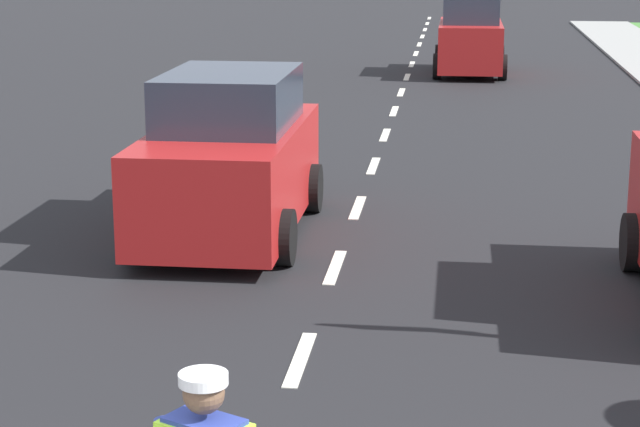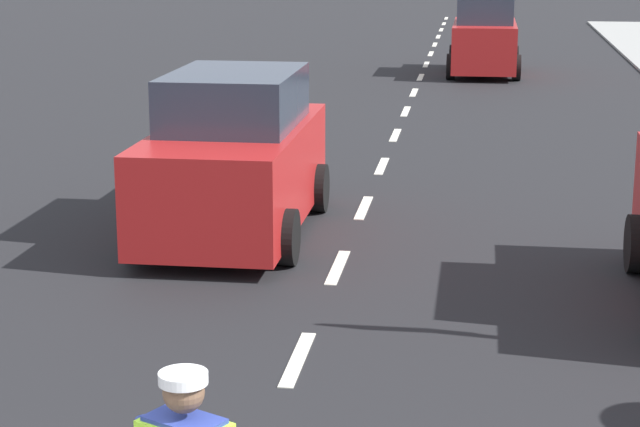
# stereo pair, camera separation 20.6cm
# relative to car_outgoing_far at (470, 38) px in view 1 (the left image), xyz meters

# --- Properties ---
(ground_plane) EXTENTS (96.00, 96.00, 0.00)m
(ground_plane) POSITION_rel_car_outgoing_far_xyz_m (-1.67, -6.57, -0.98)
(ground_plane) COLOR black
(lane_center_line) EXTENTS (0.14, 46.40, 0.01)m
(lane_center_line) POSITION_rel_car_outgoing_far_xyz_m (-1.67, -2.37, -0.97)
(lane_center_line) COLOR silver
(lane_center_line) RESTS_ON ground
(car_outgoing_far) EXTENTS (1.94, 3.88, 2.11)m
(car_outgoing_far) POSITION_rel_car_outgoing_far_xyz_m (0.00, 0.00, 0.00)
(car_outgoing_far) COLOR red
(car_outgoing_far) RESTS_ON ground
(car_oncoming_lead) EXTENTS (2.06, 4.31, 2.11)m
(car_oncoming_lead) POSITION_rel_car_outgoing_far_xyz_m (-3.19, -17.47, 0.01)
(car_oncoming_lead) COLOR red
(car_oncoming_lead) RESTS_ON ground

